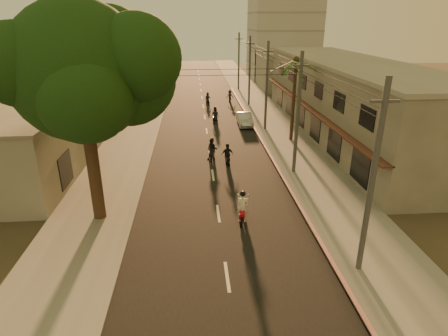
{
  "coord_description": "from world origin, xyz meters",
  "views": [
    {
      "loc": [
        -1.3,
        -18.0,
        11.02
      ],
      "look_at": [
        0.56,
        4.59,
        1.93
      ],
      "focal_mm": 30.0,
      "sensor_mm": 36.0,
      "label": 1
    }
  ],
  "objects_px": {
    "broadleaf_tree": "(89,72)",
    "scooter_mid_b": "(227,155)",
    "palm_tree": "(296,65)",
    "scooter_red": "(243,208)",
    "parked_car": "(245,119)",
    "scooter_far_c": "(208,99)",
    "scooter_far_a": "(215,115)",
    "scooter_mid_a": "(212,150)",
    "scooter_far_b": "(230,97)"
  },
  "relations": [
    {
      "from": "scooter_red",
      "to": "scooter_mid_a",
      "type": "bearing_deg",
      "value": 107.79
    },
    {
      "from": "scooter_mid_b",
      "to": "scooter_far_b",
      "type": "relative_size",
      "value": 1.02
    },
    {
      "from": "broadleaf_tree",
      "to": "palm_tree",
      "type": "height_order",
      "value": "broadleaf_tree"
    },
    {
      "from": "scooter_far_a",
      "to": "scooter_far_c",
      "type": "bearing_deg",
      "value": 106.87
    },
    {
      "from": "scooter_far_b",
      "to": "palm_tree",
      "type": "bearing_deg",
      "value": -75.44
    },
    {
      "from": "broadleaf_tree",
      "to": "scooter_far_a",
      "type": "xyz_separation_m",
      "value": [
        7.73,
        21.38,
        -7.66
      ]
    },
    {
      "from": "scooter_far_b",
      "to": "parked_car",
      "type": "height_order",
      "value": "scooter_far_b"
    },
    {
      "from": "palm_tree",
      "to": "scooter_mid_b",
      "type": "bearing_deg",
      "value": -139.33
    },
    {
      "from": "broadleaf_tree",
      "to": "scooter_mid_b",
      "type": "bearing_deg",
      "value": 45.67
    },
    {
      "from": "palm_tree",
      "to": "scooter_red",
      "type": "distance_m",
      "value": 17.6
    },
    {
      "from": "palm_tree",
      "to": "broadleaf_tree",
      "type": "bearing_deg",
      "value": -136.52
    },
    {
      "from": "scooter_mid_b",
      "to": "scooter_far_c",
      "type": "bearing_deg",
      "value": 88.25
    },
    {
      "from": "scooter_mid_b",
      "to": "scooter_far_b",
      "type": "bearing_deg",
      "value": 80.67
    },
    {
      "from": "palm_tree",
      "to": "scooter_mid_a",
      "type": "distance_m",
      "value": 11.09
    },
    {
      "from": "scooter_red",
      "to": "scooter_mid_b",
      "type": "relative_size",
      "value": 1.1
    },
    {
      "from": "scooter_mid_b",
      "to": "scooter_mid_a",
      "type": "bearing_deg",
      "value": 133.19
    },
    {
      "from": "scooter_mid_a",
      "to": "parked_car",
      "type": "xyz_separation_m",
      "value": [
        4.14,
        10.58,
        -0.18
      ]
    },
    {
      "from": "scooter_red",
      "to": "scooter_mid_b",
      "type": "distance_m",
      "value": 9.27
    },
    {
      "from": "palm_tree",
      "to": "parked_car",
      "type": "xyz_separation_m",
      "value": [
        -3.72,
        5.93,
        -6.46
      ]
    },
    {
      "from": "scooter_mid_b",
      "to": "scooter_far_c",
      "type": "height_order",
      "value": "scooter_mid_b"
    },
    {
      "from": "scooter_far_a",
      "to": "parked_car",
      "type": "bearing_deg",
      "value": -12.44
    },
    {
      "from": "palm_tree",
      "to": "scooter_red",
      "type": "bearing_deg",
      "value": -113.91
    },
    {
      "from": "scooter_far_a",
      "to": "scooter_far_b",
      "type": "bearing_deg",
      "value": 90.19
    },
    {
      "from": "parked_car",
      "to": "scooter_far_b",
      "type": "bearing_deg",
      "value": 91.54
    },
    {
      "from": "parked_car",
      "to": "scooter_far_c",
      "type": "height_order",
      "value": "scooter_far_c"
    },
    {
      "from": "scooter_mid_a",
      "to": "scooter_far_b",
      "type": "xyz_separation_m",
      "value": [
        3.72,
        23.04,
        -0.09
      ]
    },
    {
      "from": "scooter_mid_b",
      "to": "scooter_red",
      "type": "bearing_deg",
      "value": -93.07
    },
    {
      "from": "scooter_red",
      "to": "palm_tree",
      "type": "bearing_deg",
      "value": 77.25
    },
    {
      "from": "scooter_far_b",
      "to": "scooter_far_c",
      "type": "distance_m",
      "value": 3.33
    },
    {
      "from": "scooter_far_a",
      "to": "scooter_far_c",
      "type": "xyz_separation_m",
      "value": [
        -0.44,
        9.85,
        -0.08
      ]
    },
    {
      "from": "broadleaf_tree",
      "to": "scooter_far_a",
      "type": "height_order",
      "value": "broadleaf_tree"
    },
    {
      "from": "scooter_mid_b",
      "to": "scooter_far_c",
      "type": "xyz_separation_m",
      "value": [
        -0.62,
        23.13,
        -0.05
      ]
    },
    {
      "from": "broadleaf_tree",
      "to": "parked_car",
      "type": "relative_size",
      "value": 2.9
    },
    {
      "from": "palm_tree",
      "to": "scooter_far_c",
      "type": "xyz_separation_m",
      "value": [
        -7.32,
        17.37,
        -6.41
      ]
    },
    {
      "from": "scooter_mid_b",
      "to": "scooter_far_c",
      "type": "relative_size",
      "value": 1.07
    },
    {
      "from": "parked_car",
      "to": "scooter_far_c",
      "type": "relative_size",
      "value": 2.51
    },
    {
      "from": "scooter_far_a",
      "to": "palm_tree",
      "type": "bearing_deg",
      "value": -33.21
    },
    {
      "from": "scooter_mid_b",
      "to": "palm_tree",
      "type": "bearing_deg",
      "value": 37.38
    },
    {
      "from": "scooter_red",
      "to": "scooter_mid_a",
      "type": "height_order",
      "value": "scooter_red"
    },
    {
      "from": "scooter_red",
      "to": "scooter_far_b",
      "type": "bearing_deg",
      "value": 96.86
    },
    {
      "from": "broadleaf_tree",
      "to": "palm_tree",
      "type": "bearing_deg",
      "value": 43.48
    },
    {
      "from": "broadleaf_tree",
      "to": "scooter_far_b",
      "type": "xyz_separation_m",
      "value": [
        10.46,
        32.25,
        -7.7
      ]
    },
    {
      "from": "scooter_far_b",
      "to": "parked_car",
      "type": "relative_size",
      "value": 0.42
    },
    {
      "from": "broadleaf_tree",
      "to": "scooter_mid_b",
      "type": "relative_size",
      "value": 6.78
    },
    {
      "from": "scooter_far_b",
      "to": "scooter_far_c",
      "type": "height_order",
      "value": "scooter_far_b"
    },
    {
      "from": "palm_tree",
      "to": "scooter_mid_a",
      "type": "relative_size",
      "value": 4.25
    },
    {
      "from": "scooter_red",
      "to": "scooter_far_b",
      "type": "height_order",
      "value": "scooter_red"
    },
    {
      "from": "scooter_mid_a",
      "to": "scooter_far_b",
      "type": "distance_m",
      "value": 23.34
    },
    {
      "from": "broadleaf_tree",
      "to": "scooter_mid_a",
      "type": "bearing_deg",
      "value": 53.77
    },
    {
      "from": "broadleaf_tree",
      "to": "palm_tree",
      "type": "distance_m",
      "value": 20.18
    }
  ]
}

